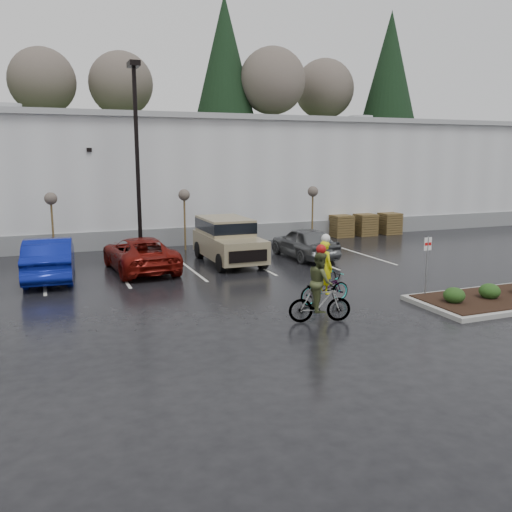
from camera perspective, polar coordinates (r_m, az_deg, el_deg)
name	(u,v)px	position (r m, az deg, el deg)	size (l,w,h in m)	color
ground	(331,312)	(17.54, 7.95, -5.87)	(120.00, 120.00, 0.00)	black
warehouse	(173,174)	(37.58, -8.72, 8.49)	(60.50, 15.50, 7.20)	silver
wooded_ridge	(125,173)	(60.24, -13.64, 8.44)	(80.00, 25.00, 6.00)	#233C19
lamppost	(137,139)	(26.99, -12.47, 11.92)	(0.50, 1.00, 9.22)	black
sapling_west	(51,202)	(27.71, -20.78, 5.32)	(0.60, 0.60, 3.20)	brown
sapling_mid	(184,198)	(28.54, -7.57, 6.05)	(0.60, 0.60, 3.20)	brown
sapling_east	(313,194)	(31.20, 6.00, 6.46)	(0.60, 0.60, 3.20)	brown
pallet_stack_a	(341,226)	(33.48, 8.95, 3.14)	(1.20, 1.20, 1.35)	brown
pallet_stack_b	(365,225)	(34.37, 11.40, 3.25)	(1.20, 1.20, 1.35)	brown
pallet_stack_c	(389,223)	(35.37, 13.86, 3.35)	(1.20, 1.20, 1.35)	brown
shrub_a	(454,295)	(18.93, 20.14, -3.91)	(0.70, 0.70, 0.52)	#183713
shrub_b	(490,291)	(19.94, 23.38, -3.42)	(0.70, 0.70, 0.52)	#183713
fire_lane_sign	(427,260)	(19.48, 17.56, -0.36)	(0.30, 0.05, 2.20)	gray
car_blue	(50,258)	(23.30, -20.90, -0.22)	(1.80, 5.17, 1.70)	navy
car_red	(140,254)	(23.92, -12.13, 0.23)	(2.44, 5.30, 1.47)	#690E09
suv_tan	(229,241)	(25.06, -2.87, 1.59)	(2.20, 5.10, 2.06)	gray
car_grey	(304,242)	(26.38, 5.11, 1.44)	(1.81, 4.49, 1.53)	slate
cyclist_hivis	(325,282)	(18.36, 7.24, -2.75)	(2.03, 0.96, 2.37)	#3F3F44
cyclist_olive	(320,294)	(16.27, 6.76, -4.01)	(1.90, 0.97, 2.37)	#3F3F44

